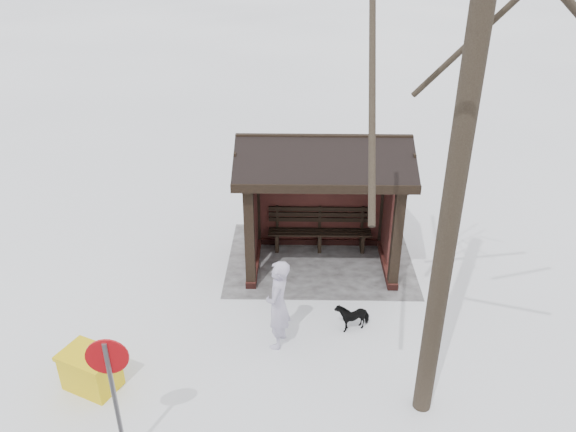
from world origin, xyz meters
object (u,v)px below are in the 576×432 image
(dog, at_px, (352,315))
(road_sign, at_px, (111,375))
(bus_shelter, at_px, (323,174))
(grit_bin, at_px, (91,370))
(pedestrian, at_px, (278,305))

(dog, distance_m, road_sign, 4.84)
(bus_shelter, distance_m, grit_bin, 5.91)
(pedestrian, height_order, grit_bin, pedestrian)
(grit_bin, relative_size, road_sign, 0.49)
(pedestrian, xyz_separation_m, grit_bin, (3.06, 1.14, -0.53))
(grit_bin, xyz_separation_m, road_sign, (-0.94, 1.41, 1.24))
(road_sign, bearing_deg, dog, -144.49)
(bus_shelter, xyz_separation_m, dog, (-0.54, 2.39, -1.89))
(bus_shelter, height_order, road_sign, bus_shelter)
(pedestrian, relative_size, dog, 2.68)
(bus_shelter, relative_size, road_sign, 1.64)
(dog, distance_m, grit_bin, 4.75)
(bus_shelter, bearing_deg, dog, 102.71)
(grit_bin, distance_m, road_sign, 2.10)
(bus_shelter, bearing_deg, pedestrian, 73.53)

